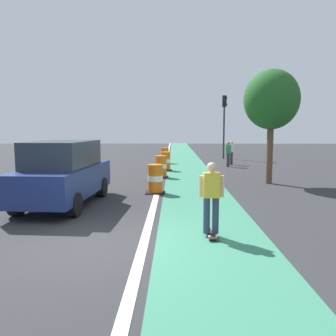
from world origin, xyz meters
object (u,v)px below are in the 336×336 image
(traffic_barrel_back, at_px, (166,161))
(pedestrian_crossing, at_px, (231,152))
(parked_suv_nearest, at_px, (64,173))
(traffic_barrel_front, at_px, (155,179))
(street_tree_sidewalk, at_px, (271,100))
(skateboarder_on_lane, at_px, (211,197))
(traffic_barrel_mid, at_px, (161,167))
(traffic_light_corner, at_px, (224,116))
(pedestrian_waiting, at_px, (228,153))
(traffic_barrel_far, at_px, (165,156))

(traffic_barrel_back, relative_size, pedestrian_crossing, 0.68)
(parked_suv_nearest, distance_m, traffic_barrel_front, 3.53)
(pedestrian_crossing, bearing_deg, street_tree_sidewalk, -87.54)
(skateboarder_on_lane, xyz_separation_m, traffic_barrel_mid, (-1.50, 9.52, -0.38))
(skateboarder_on_lane, bearing_deg, traffic_light_corner, 81.03)
(traffic_barrel_mid, distance_m, traffic_light_corner, 12.31)
(parked_suv_nearest, relative_size, pedestrian_waiting, 2.92)
(traffic_barrel_back, distance_m, pedestrian_crossing, 5.49)
(parked_suv_nearest, distance_m, street_tree_sidewalk, 9.32)
(traffic_barrel_mid, xyz_separation_m, traffic_barrel_far, (0.00, 7.14, 0.00))
(skateboarder_on_lane, distance_m, traffic_light_corner, 20.91)
(traffic_barrel_far, height_order, pedestrian_waiting, pedestrian_waiting)
(street_tree_sidewalk, bearing_deg, pedestrian_waiting, 96.34)
(skateboarder_on_lane, bearing_deg, pedestrian_waiting, 79.59)
(skateboarder_on_lane, relative_size, traffic_barrel_back, 1.55)
(traffic_barrel_front, xyz_separation_m, street_tree_sidewalk, (4.95, 2.38, 3.14))
(skateboarder_on_lane, height_order, pedestrian_crossing, skateboarder_on_lane)
(parked_suv_nearest, xyz_separation_m, pedestrian_crossing, (7.39, 12.48, -0.17))
(traffic_barrel_far, height_order, pedestrian_crossing, pedestrian_crossing)
(pedestrian_waiting, distance_m, street_tree_sidewalk, 7.37)
(skateboarder_on_lane, xyz_separation_m, traffic_barrel_far, (-1.49, 16.65, -0.38))
(street_tree_sidewalk, bearing_deg, traffic_light_corner, 90.75)
(traffic_barrel_back, bearing_deg, pedestrian_waiting, 27.44)
(traffic_barrel_mid, distance_m, traffic_barrel_back, 2.84)
(parked_suv_nearest, height_order, traffic_barrel_mid, parked_suv_nearest)
(parked_suv_nearest, bearing_deg, traffic_barrel_front, 37.07)
(parked_suv_nearest, relative_size, traffic_light_corner, 0.92)
(traffic_barrel_back, bearing_deg, pedestrian_crossing, 36.76)
(parked_suv_nearest, distance_m, traffic_barrel_mid, 6.98)
(skateboarder_on_lane, bearing_deg, traffic_barrel_back, 96.14)
(traffic_barrel_mid, bearing_deg, pedestrian_crossing, 53.32)
(traffic_light_corner, bearing_deg, traffic_barrel_front, -107.41)
(traffic_barrel_back, bearing_deg, parked_suv_nearest, -108.08)
(traffic_barrel_front, distance_m, pedestrian_waiting, 10.08)
(skateboarder_on_lane, relative_size, pedestrian_crossing, 1.05)
(skateboarder_on_lane, height_order, traffic_light_corner, traffic_light_corner)
(traffic_barrel_front, height_order, traffic_light_corner, traffic_light_corner)
(traffic_barrel_far, xyz_separation_m, traffic_light_corner, (4.73, 3.84, 2.97))
(street_tree_sidewalk, bearing_deg, traffic_barrel_mid, 159.05)
(traffic_barrel_far, height_order, street_tree_sidewalk, street_tree_sidewalk)
(traffic_barrel_back, xyz_separation_m, pedestrian_crossing, (4.39, 3.28, 0.33))
(traffic_barrel_back, relative_size, pedestrian_waiting, 0.68)
(traffic_barrel_front, distance_m, traffic_barrel_back, 7.10)
(skateboarder_on_lane, bearing_deg, traffic_barrel_far, 95.13)
(pedestrian_crossing, bearing_deg, traffic_barrel_mid, -126.68)
(traffic_barrel_back, distance_m, traffic_barrel_far, 4.30)
(traffic_barrel_back, bearing_deg, traffic_light_corner, 60.72)
(traffic_barrel_back, height_order, pedestrian_waiting, pedestrian_waiting)
(traffic_barrel_far, xyz_separation_m, pedestrian_crossing, (4.55, -1.02, 0.33))
(skateboarder_on_lane, height_order, traffic_barrel_far, skateboarder_on_lane)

